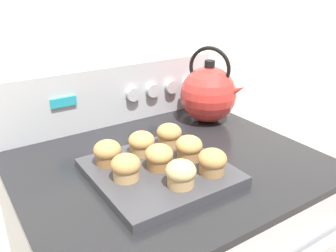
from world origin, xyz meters
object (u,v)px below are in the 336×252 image
object	(u,v)px
muffin_pan	(159,172)
muffin_r2_c2	(169,135)
muffin_r0_c1	(181,173)
muffin_r0_c2	(212,162)
muffin_r1_c2	(189,148)
muffin_r2_c1	(142,143)
tea_kettle	(209,93)
muffin_r1_c1	(159,157)
muffin_r1_c0	(126,167)
muffin_r2_c0	(107,152)

from	to	relation	value
muffin_pan	muffin_r2_c2	xyz separation A→B (m)	(0.09, 0.09, 0.04)
muffin_r0_c1	muffin_r0_c2	xyz separation A→B (m)	(0.09, 0.00, 0.00)
muffin_r1_c2	muffin_r2_c1	xyz separation A→B (m)	(-0.08, 0.09, 0.00)
muffin_r0_c1	tea_kettle	world-z (taller)	tea_kettle
muffin_r1_c1	muffin_r2_c2	size ratio (longest dim) A/B	1.00
muffin_r1_c0	muffin_r2_c2	xyz separation A→B (m)	(0.18, 0.09, 0.00)
muffin_r0_c2	muffin_r2_c1	distance (m)	0.19
muffin_r1_c1	muffin_r2_c1	world-z (taller)	same
muffin_r0_c1	muffin_r2_c0	distance (m)	0.20
muffin_r0_c2	muffin_r1_c1	xyz separation A→B (m)	(-0.09, 0.09, 0.00)
muffin_pan	muffin_r2_c0	size ratio (longest dim) A/B	4.58
muffin_r0_c1	muffin_r1_c0	world-z (taller)	same
muffin_r2_c2	muffin_r1_c1	bearing A→B (deg)	-134.23
muffin_r1_c2	tea_kettle	xyz separation A→B (m)	(0.23, 0.21, 0.04)
muffin_r0_c1	muffin_r1_c0	size ratio (longest dim) A/B	1.00
muffin_r1_c1	muffin_r1_c2	size ratio (longest dim) A/B	1.00
muffin_r2_c0	tea_kettle	size ratio (longest dim) A/B	0.27
muffin_r0_c2	tea_kettle	bearing A→B (deg)	52.01
muffin_r2_c1	muffin_r0_c2	bearing A→B (deg)	-63.55
muffin_r1_c0	muffin_r2_c1	size ratio (longest dim) A/B	1.00
muffin_r1_c0	muffin_r1_c1	xyz separation A→B (m)	(0.09, 0.00, 0.00)
muffin_r1_c2	muffin_r2_c2	distance (m)	0.09
muffin_r1_c0	muffin_r0_c2	bearing A→B (deg)	-25.97
tea_kettle	muffin_r0_c1	bearing A→B (deg)	-137.01
muffin_r1_c0	muffin_r2_c2	distance (m)	0.20
muffin_r2_c1	tea_kettle	xyz separation A→B (m)	(0.32, 0.12, 0.04)
muffin_r2_c2	muffin_r0_c2	bearing A→B (deg)	-90.04
muffin_pan	muffin_r2_c2	world-z (taller)	muffin_r2_c2
muffin_r0_c2	muffin_r2_c2	size ratio (longest dim) A/B	1.00
muffin_r1_c1	muffin_r0_c2	bearing A→B (deg)	-44.38
muffin_r1_c0	muffin_r1_c1	distance (m)	0.09
muffin_r0_c2	muffin_r2_c1	xyz separation A→B (m)	(-0.09, 0.17, 0.00)
muffin_r2_c1	muffin_r2_c2	distance (m)	0.09
muffin_r1_c0	muffin_r1_c1	world-z (taller)	same
muffin_r0_c2	muffin_r1_c2	bearing A→B (deg)	91.42
muffin_r2_c2	muffin_r1_c0	bearing A→B (deg)	-152.40
muffin_r1_c2	muffin_r2_c2	size ratio (longest dim) A/B	1.00
muffin_pan	tea_kettle	xyz separation A→B (m)	(0.32, 0.21, 0.08)
muffin_r1_c2	muffin_r1_c0	bearing A→B (deg)	-179.76
muffin_r1_c1	muffin_r1_c2	xyz separation A→B (m)	(0.09, -0.00, 0.00)
muffin_r2_c1	muffin_r2_c0	bearing A→B (deg)	-179.88
muffin_r1_c1	tea_kettle	size ratio (longest dim) A/B	0.27
muffin_r1_c0	muffin_r1_c2	distance (m)	0.17
muffin_r2_c1	tea_kettle	distance (m)	0.34
muffin_r0_c1	muffin_r1_c0	bearing A→B (deg)	133.79
muffin_r0_c1	muffin_r0_c2	bearing A→B (deg)	2.32
muffin_r0_c2	muffin_r2_c2	world-z (taller)	same
tea_kettle	muffin_r2_c2	bearing A→B (deg)	-152.89
muffin_r0_c1	muffin_r1_c0	distance (m)	0.12
muffin_pan	muffin_r2_c0	distance (m)	0.13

